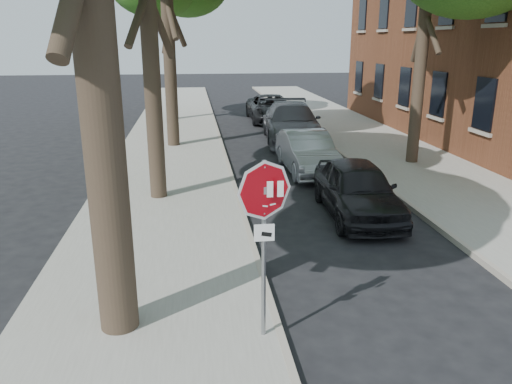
% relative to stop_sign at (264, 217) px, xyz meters
% --- Properties ---
extents(ground, '(120.00, 120.00, 0.00)m').
position_rel_stop_sign_xyz_m(ground, '(0.70, 0.03, -1.95)').
color(ground, black).
rests_on(ground, ground).
extents(sidewalk_left, '(4.00, 55.00, 0.12)m').
position_rel_stop_sign_xyz_m(sidewalk_left, '(-1.80, 12.03, -1.89)').
color(sidewalk_left, gray).
rests_on(sidewalk_left, ground).
extents(sidewalk_right, '(4.00, 55.00, 0.12)m').
position_rel_stop_sign_xyz_m(sidewalk_right, '(6.70, 12.03, -1.89)').
color(sidewalk_right, gray).
rests_on(sidewalk_right, ground).
extents(curb_left, '(0.12, 55.00, 0.13)m').
position_rel_stop_sign_xyz_m(curb_left, '(0.25, 12.03, -1.88)').
color(curb_left, '#9E9384').
rests_on(curb_left, ground).
extents(curb_right, '(0.12, 55.00, 0.13)m').
position_rel_stop_sign_xyz_m(curb_right, '(4.65, 12.03, -1.88)').
color(curb_right, '#9E9384').
rests_on(curb_right, ground).
extents(stop_sign, '(0.76, 0.34, 2.61)m').
position_rel_stop_sign_xyz_m(stop_sign, '(0.00, 0.00, 0.00)').
color(stop_sign, gray).
rests_on(stop_sign, sidewalk_left).
extents(car_a, '(1.81, 4.12, 1.38)m').
position_rel_stop_sign_xyz_m(car_a, '(3.08, 5.15, -1.26)').
color(car_a, black).
rests_on(car_a, ground).
extents(car_b, '(1.48, 4.09, 1.34)m').
position_rel_stop_sign_xyz_m(car_b, '(2.81, 9.51, -1.28)').
color(car_b, '#96979E').
rests_on(car_b, ground).
extents(car_c, '(2.70, 5.78, 1.63)m').
position_rel_stop_sign_xyz_m(car_c, '(3.30, 14.65, -1.13)').
color(car_c, '#414145').
rests_on(car_c, ground).
extents(car_d, '(2.37, 5.05, 1.40)m').
position_rel_stop_sign_xyz_m(car_d, '(3.30, 20.28, -1.25)').
color(car_d, black).
rests_on(car_d, ground).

